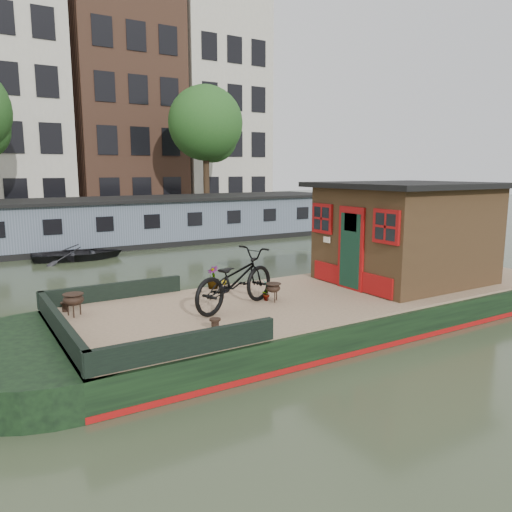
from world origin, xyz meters
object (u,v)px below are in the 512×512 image
brazier_rear (74,305)px  bicycle (235,279)px  brazier_front (273,292)px  cabin (406,231)px  dinghy (78,250)px  potted_plant_a (266,290)px

brazier_rear → bicycle: bearing=-21.2°
bicycle → brazier_front: bicycle is taller
cabin → dinghy: bearing=116.3°
bicycle → cabin: bearing=-109.7°
dinghy → brazier_rear: bearing=175.5°
potted_plant_a → brazier_rear: 3.81m
brazier_rear → dinghy: brazier_rear is taller
bicycle → dinghy: bearing=-16.7°
brazier_rear → cabin: bearing=-8.0°
cabin → potted_plant_a: (-3.97, 0.13, -1.00)m
cabin → dinghy: (-5.48, 11.08, -1.53)m
cabin → brazier_front: cabin is taller
bicycle → brazier_front: bearing=-107.4°
brazier_front → dinghy: (-1.60, 11.07, -0.50)m
cabin → brazier_front: 4.01m
brazier_rear → brazier_front: bearing=-15.7°
bicycle → brazier_rear: bicycle is taller
bicycle → brazier_front: (0.93, 0.04, -0.39)m
brazier_rear → dinghy: 10.25m
potted_plant_a → brazier_front: bearing=-52.2°
potted_plant_a → brazier_rear: potted_plant_a is taller
cabin → brazier_front: (-3.88, 0.01, -1.04)m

